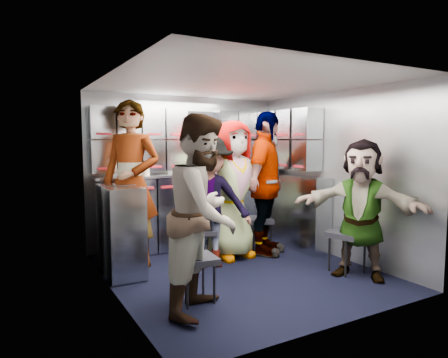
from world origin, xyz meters
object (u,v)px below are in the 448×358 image
jump_seat_near_right (347,236)px  attendant_arc_b (209,202)px  attendant_standing (131,184)px  attendant_arc_a (204,214)px  attendant_arc_d (266,183)px  jump_seat_mid_left (203,233)px  jump_seat_center (225,226)px  jump_seat_mid_right (258,222)px  attendant_arc_c (232,190)px  jump_seat_near_left (195,262)px  attendant_arc_e (361,209)px

jump_seat_near_right → attendant_arc_b: size_ratio=0.32×
attendant_standing → attendant_arc_a: bearing=-37.7°
attendant_arc_b → attendant_arc_d: bearing=25.3°
jump_seat_near_right → attendant_arc_d: bearing=109.9°
jump_seat_mid_left → jump_seat_center: jump_seat_center is taller
jump_seat_center → jump_seat_mid_right: size_ratio=0.93×
attendant_arc_b → attendant_arc_c: attendant_arc_c is taller
attendant_arc_c → attendant_arc_d: size_ratio=0.93×
jump_seat_near_left → attendant_arc_c: attendant_arc_c is taller
attendant_arc_a → attendant_arc_d: 1.87m
attendant_arc_b → attendant_arc_e: bearing=-23.3°
jump_seat_near_right → jump_seat_center: bearing=122.2°
attendant_arc_a → jump_seat_center: bearing=11.1°
jump_seat_near_left → jump_seat_center: size_ratio=0.95×
attendant_arc_c → attendant_arc_b: bearing=-161.5°
attendant_arc_b → attendant_arc_e: size_ratio=1.02×
attendant_arc_a → jump_seat_mid_right: bearing=-1.1°
jump_seat_center → jump_seat_near_right: 1.56m
jump_seat_near_left → jump_seat_center: bearing=50.9°
jump_seat_near_left → attendant_standing: size_ratio=0.22×
jump_seat_near_right → attendant_standing: (-2.04, 1.40, 0.56)m
jump_seat_mid_right → attendant_arc_e: size_ratio=0.32×
attendant_arc_c → attendant_arc_e: size_ratio=1.15×
jump_seat_mid_left → attendant_standing: bearing=161.4°
jump_seat_mid_left → attendant_arc_d: size_ratio=0.24×
jump_seat_near_right → attendant_arc_d: size_ratio=0.27×
jump_seat_mid_left → jump_seat_near_right: size_ratio=0.91×
jump_seat_mid_right → attendant_arc_d: (-0.00, -0.18, 0.53)m
jump_seat_mid_right → attendant_arc_c: size_ratio=0.28×
jump_seat_mid_left → attendant_arc_c: size_ratio=0.26×
jump_seat_mid_left → attendant_arc_d: (0.87, -0.08, 0.57)m
jump_seat_mid_left → attendant_arc_a: (-0.60, -1.24, 0.49)m
jump_seat_mid_left → attendant_arc_c: bearing=1.0°
attendant_arc_a → attendant_arc_d: attendant_arc_d is taller
attendant_arc_e → attendant_arc_c: bearing=-179.3°
jump_seat_near_left → attendant_arc_d: bearing=33.8°
jump_seat_mid_right → attendant_standing: attendant_standing is taller
jump_seat_mid_left → attendant_arc_a: size_ratio=0.26×
jump_seat_near_left → attendant_arc_b: bearing=56.0°
jump_seat_mid_left → jump_seat_mid_right: bearing=6.5°
jump_seat_center → jump_seat_mid_right: bearing=-11.0°
jump_seat_center → attendant_arc_d: (0.45, -0.27, 0.56)m
jump_seat_mid_left → attendant_arc_b: (0.00, -0.18, 0.41)m
jump_seat_mid_right → attendant_arc_e: attendant_arc_e is taller
jump_seat_near_left → attendant_arc_d: attendant_arc_d is taller
attendant_arc_b → attendant_arc_a: bearing=-100.5°
jump_seat_near_right → attendant_arc_e: (0.00, -0.18, 0.34)m
jump_seat_near_right → attendant_arc_d: attendant_arc_d is taller
jump_seat_mid_left → jump_seat_near_right: 1.69m
jump_seat_mid_right → attendant_arc_c: bearing=-168.5°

